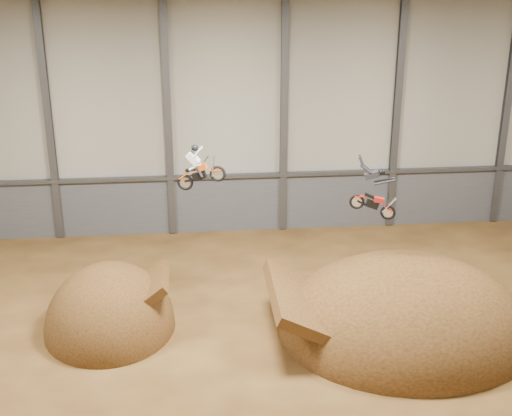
{
  "coord_description": "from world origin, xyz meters",
  "views": [
    {
      "loc": [
        -2.05,
        -25.12,
        17.18
      ],
      "look_at": [
        0.69,
        4.0,
        5.69
      ],
      "focal_mm": 50.0,
      "sensor_mm": 36.0,
      "label": 1
    }
  ],
  "objects_px": {
    "fmx_rider_a": "(203,163)",
    "fmx_rider_b": "(371,188)",
    "landing_ramp": "(403,331)",
    "takeoff_ramp": "(111,327)"
  },
  "relations": [
    {
      "from": "takeoff_ramp",
      "to": "fmx_rider_b",
      "type": "bearing_deg",
      "value": -2.28
    },
    {
      "from": "landing_ramp",
      "to": "fmx_rider_a",
      "type": "height_order",
      "value": "fmx_rider_a"
    },
    {
      "from": "landing_ramp",
      "to": "fmx_rider_b",
      "type": "relative_size",
      "value": 4.12
    },
    {
      "from": "fmx_rider_a",
      "to": "fmx_rider_b",
      "type": "distance_m",
      "value": 7.46
    },
    {
      "from": "fmx_rider_a",
      "to": "landing_ramp",
      "type": "bearing_deg",
      "value": -1.27
    },
    {
      "from": "takeoff_ramp",
      "to": "fmx_rider_b",
      "type": "height_order",
      "value": "fmx_rider_b"
    },
    {
      "from": "landing_ramp",
      "to": "fmx_rider_a",
      "type": "xyz_separation_m",
      "value": [
        -8.91,
        2.45,
        7.54
      ]
    },
    {
      "from": "fmx_rider_a",
      "to": "fmx_rider_b",
      "type": "height_order",
      "value": "fmx_rider_a"
    },
    {
      "from": "takeoff_ramp",
      "to": "landing_ramp",
      "type": "relative_size",
      "value": 0.6
    },
    {
      "from": "landing_ramp",
      "to": "fmx_rider_b",
      "type": "height_order",
      "value": "fmx_rider_b"
    }
  ]
}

